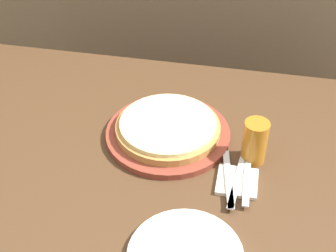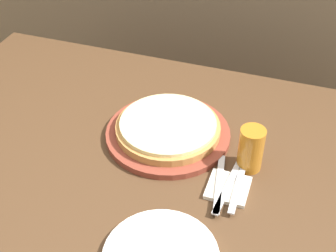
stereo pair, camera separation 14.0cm
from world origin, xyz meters
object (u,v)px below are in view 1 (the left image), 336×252
(beer_glass, at_px, (255,140))
(pizza_on_board, at_px, (168,130))
(spoon, at_px, (247,181))
(fork, at_px, (228,178))
(dinner_knife, at_px, (237,179))

(beer_glass, bearing_deg, pizza_on_board, 168.57)
(beer_glass, relative_size, spoon, 0.71)
(spoon, bearing_deg, beer_glass, 84.75)
(beer_glass, xyz_separation_m, fork, (-0.06, -0.10, -0.06))
(beer_glass, bearing_deg, spoon, -95.25)
(pizza_on_board, xyz_separation_m, fork, (0.20, -0.16, -0.01))
(pizza_on_board, relative_size, dinner_knife, 1.72)
(fork, distance_m, dinner_knife, 0.03)
(pizza_on_board, bearing_deg, beer_glass, -11.43)
(fork, relative_size, dinner_knife, 1.00)
(dinner_knife, relative_size, spoon, 1.18)
(spoon, bearing_deg, dinner_knife, 180.00)
(beer_glass, height_order, fork, beer_glass)
(fork, bearing_deg, dinner_knife, 0.00)
(dinner_knife, xyz_separation_m, spoon, (0.03, 0.00, 0.00))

